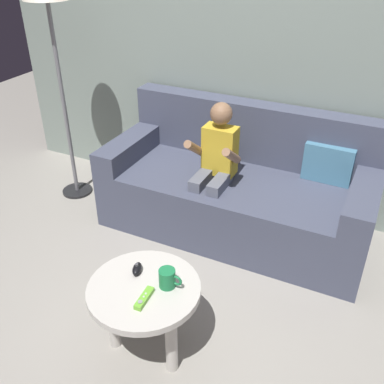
% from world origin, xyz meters
% --- Properties ---
extents(ground_plane, '(8.39, 8.39, 0.00)m').
position_xyz_m(ground_plane, '(0.00, 0.00, 0.00)').
color(ground_plane, '#9E998E').
extents(wall_back, '(4.20, 0.05, 2.50)m').
position_xyz_m(wall_back, '(0.00, 1.63, 1.25)').
color(wall_back, gray).
rests_on(wall_back, ground).
extents(couch, '(1.83, 0.80, 0.85)m').
position_xyz_m(couch, '(0.04, 1.24, 0.30)').
color(couch, '#474C60').
rests_on(couch, ground).
extents(person_seated_on_couch, '(0.31, 0.38, 0.95)m').
position_xyz_m(person_seated_on_couch, '(-0.08, 1.06, 0.55)').
color(person_seated_on_couch, slate).
rests_on(person_seated_on_couch, ground).
extents(coffee_table, '(0.55, 0.55, 0.43)m').
position_xyz_m(coffee_table, '(0.02, -0.01, 0.35)').
color(coffee_table, beige).
rests_on(coffee_table, ground).
extents(game_remote_lime_near_edge, '(0.05, 0.14, 0.03)m').
position_xyz_m(game_remote_lime_near_edge, '(0.07, -0.09, 0.45)').
color(game_remote_lime_near_edge, '#72C638').
rests_on(game_remote_lime_near_edge, coffee_table).
extents(nunchuk_black, '(0.07, 0.10, 0.05)m').
position_xyz_m(nunchuk_black, '(-0.06, 0.06, 0.45)').
color(nunchuk_black, black).
rests_on(nunchuk_black, coffee_table).
extents(coffee_mug, '(0.12, 0.08, 0.09)m').
position_xyz_m(coffee_mug, '(0.12, 0.04, 0.48)').
color(coffee_mug, '#1E7F47').
rests_on(coffee_mug, coffee_table).
extents(floor_lamp, '(0.32, 0.32, 1.68)m').
position_xyz_m(floor_lamp, '(-1.32, 1.09, 1.46)').
color(floor_lamp, black).
rests_on(floor_lamp, ground).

